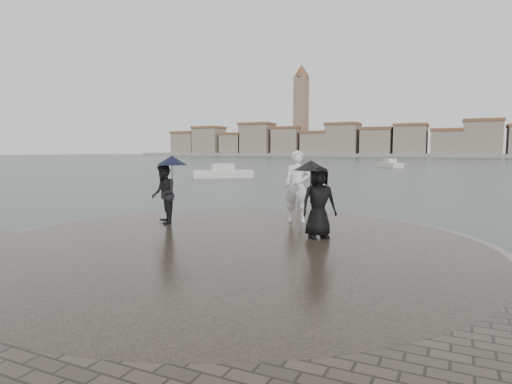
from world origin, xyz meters
The scene contains 8 objects.
ground centered at (0.00, 0.00, 0.00)m, with size 400.00×400.00×0.00m, color #2B3835.
kerb_ring centered at (0.00, 3.50, 0.16)m, with size 12.50×12.50×0.32m, color gray.
quay_tip centered at (0.00, 3.50, 0.18)m, with size 11.90×11.90×0.36m, color #2D261E.
statue centered at (0.42, 6.84, 1.46)m, with size 0.80×0.52×2.19m, color white.
visitor_left centered at (-3.05, 4.88, 1.45)m, with size 1.27×1.12×2.04m.
visitor_right centered at (1.68, 4.86, 1.45)m, with size 1.24×1.07×1.95m.
far_skyline centered at (-6.29, 160.71, 5.61)m, with size 260.00×20.00×37.00m.
boats centered at (-9.72, 44.20, 0.38)m, with size 15.22×35.91×1.50m.
Camera 1 is at (4.90, -5.42, 2.57)m, focal length 30.00 mm.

